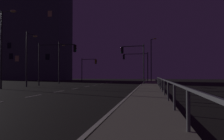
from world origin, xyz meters
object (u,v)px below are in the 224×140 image
(street_lamp_corner, at_px, (29,53))
(building_distant, at_px, (34,24))
(street_lamp_mid_block, at_px, (60,58))
(street_lamp_median, at_px, (152,56))
(street_lamp_across_street, at_px, (3,42))
(traffic_light_mid_left, at_px, (137,61))
(traffic_light_near_left, at_px, (55,55))
(traffic_light_mid_right, at_px, (89,65))
(traffic_light_far_center, at_px, (134,56))

(street_lamp_corner, distance_m, building_distant, 38.08)
(street_lamp_mid_block, bearing_deg, building_distant, 128.67)
(street_lamp_median, bearing_deg, street_lamp_across_street, -122.98)
(street_lamp_mid_block, relative_size, building_distant, 0.21)
(traffic_light_mid_left, bearing_deg, street_lamp_corner, -124.98)
(traffic_light_mid_left, xyz_separation_m, street_lamp_mid_block, (-12.08, -7.55, 0.10))
(street_lamp_corner, distance_m, street_lamp_mid_block, 9.49)
(traffic_light_mid_left, xyz_separation_m, building_distant, (-29.70, 14.46, 11.85))
(traffic_light_mid_left, distance_m, street_lamp_median, 3.12)
(traffic_light_near_left, xyz_separation_m, traffic_light_mid_right, (-0.45, 16.81, -0.56))
(street_lamp_mid_block, bearing_deg, traffic_light_near_left, -71.06)
(traffic_light_near_left, relative_size, traffic_light_far_center, 1.00)
(traffic_light_mid_right, bearing_deg, street_lamp_across_street, -93.81)
(street_lamp_across_street, height_order, street_lamp_corner, street_lamp_across_street)
(street_lamp_median, xyz_separation_m, street_lamp_across_street, (-14.64, -22.56, -0.36))
(traffic_light_near_left, bearing_deg, street_lamp_median, 50.44)
(street_lamp_across_street, bearing_deg, traffic_light_mid_left, 61.40)
(traffic_light_far_center, xyz_separation_m, street_lamp_median, (2.55, 10.99, 0.97))
(traffic_light_far_center, distance_m, building_distant, 40.52)
(traffic_light_mid_left, relative_size, street_lamp_mid_block, 0.81)
(street_lamp_median, height_order, street_lamp_mid_block, street_lamp_median)
(traffic_light_far_center, relative_size, street_lamp_across_street, 0.72)
(traffic_light_near_left, xyz_separation_m, traffic_light_far_center, (10.03, 4.24, 0.04))
(traffic_light_mid_left, distance_m, street_lamp_corner, 20.80)
(street_lamp_median, xyz_separation_m, street_lamp_mid_block, (-14.91, -8.44, -0.87))
(traffic_light_near_left, height_order, traffic_light_mid_right, traffic_light_near_left)
(traffic_light_near_left, bearing_deg, traffic_light_mid_left, 55.77)
(traffic_light_mid_right, bearing_deg, street_lamp_corner, -95.02)
(traffic_light_near_left, relative_size, traffic_light_mid_right, 1.14)
(building_distant, bearing_deg, street_lamp_corner, -60.56)
(traffic_light_far_center, bearing_deg, street_lamp_median, 76.92)
(street_lamp_corner, bearing_deg, traffic_light_near_left, 51.25)
(traffic_light_mid_right, height_order, street_lamp_corner, street_lamp_corner)
(traffic_light_far_center, xyz_separation_m, building_distant, (-29.97, 24.56, 11.85))
(traffic_light_mid_left, xyz_separation_m, street_lamp_median, (2.82, 0.89, 0.97))
(traffic_light_far_center, relative_size, street_lamp_mid_block, 0.83)
(traffic_light_near_left, bearing_deg, traffic_light_far_center, 22.92)
(street_lamp_corner, bearing_deg, traffic_light_mid_left, 55.02)
(traffic_light_mid_right, bearing_deg, street_lamp_mid_block, -100.59)
(traffic_light_mid_right, distance_m, street_lamp_across_street, 24.24)
(traffic_light_near_left, distance_m, building_distant, 36.99)
(traffic_light_far_center, distance_m, street_lamp_median, 11.32)
(street_lamp_median, height_order, building_distant, building_distant)
(street_lamp_mid_block, distance_m, building_distant, 30.55)
(traffic_light_mid_left, relative_size, street_lamp_median, 0.67)
(traffic_light_far_center, bearing_deg, traffic_light_mid_left, 91.54)
(traffic_light_mid_right, xyz_separation_m, building_distant, (-19.49, 11.98, 12.45))
(traffic_light_mid_right, xyz_separation_m, street_lamp_mid_block, (-1.88, -10.03, 0.70))
(street_lamp_across_street, xyz_separation_m, street_lamp_mid_block, (-0.27, 14.12, -0.52))
(street_lamp_corner, bearing_deg, traffic_light_far_center, 29.65)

